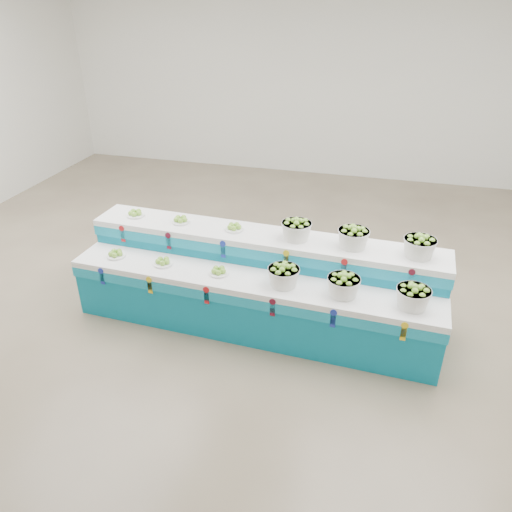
% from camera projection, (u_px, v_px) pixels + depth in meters
% --- Properties ---
extents(ground, '(10.00, 10.00, 0.00)m').
position_uv_depth(ground, '(229.00, 292.00, 6.41)').
color(ground, brown).
rests_on(ground, ground).
extents(back_wall, '(10.00, 0.00, 10.00)m').
position_uv_depth(back_wall, '(304.00, 74.00, 9.69)').
color(back_wall, silver).
rests_on(back_wall, ground).
extents(display_stand, '(4.22, 1.28, 1.02)m').
position_uv_depth(display_stand, '(256.00, 283.00, 5.64)').
color(display_stand, '#0A7B9C').
rests_on(display_stand, ground).
extents(plate_lower_left, '(0.23, 0.23, 0.09)m').
position_uv_depth(plate_lower_left, '(116.00, 253.00, 5.74)').
color(plate_lower_left, white).
rests_on(plate_lower_left, display_stand).
extents(plate_lower_mid, '(0.23, 0.23, 0.09)m').
position_uv_depth(plate_lower_mid, '(163.00, 261.00, 5.58)').
color(plate_lower_mid, white).
rests_on(plate_lower_mid, display_stand).
extents(plate_lower_right, '(0.23, 0.23, 0.09)m').
position_uv_depth(plate_lower_right, '(219.00, 271.00, 5.39)').
color(plate_lower_right, white).
rests_on(plate_lower_right, display_stand).
extents(basket_lower_left, '(0.35, 0.35, 0.24)m').
position_uv_depth(basket_lower_left, '(284.00, 275.00, 5.16)').
color(basket_lower_left, silver).
rests_on(basket_lower_left, display_stand).
extents(basket_lower_mid, '(0.35, 0.35, 0.24)m').
position_uv_depth(basket_lower_mid, '(343.00, 285.00, 4.99)').
color(basket_lower_mid, silver).
rests_on(basket_lower_mid, display_stand).
extents(basket_lower_right, '(0.35, 0.35, 0.24)m').
position_uv_depth(basket_lower_right, '(413.00, 296.00, 4.80)').
color(basket_lower_right, silver).
rests_on(basket_lower_right, display_stand).
extents(plate_upper_left, '(0.23, 0.23, 0.09)m').
position_uv_depth(plate_upper_left, '(135.00, 213.00, 6.03)').
color(plate_upper_left, white).
rests_on(plate_upper_left, display_stand).
extents(plate_upper_mid, '(0.23, 0.23, 0.09)m').
position_uv_depth(plate_upper_mid, '(181.00, 219.00, 5.86)').
color(plate_upper_mid, white).
rests_on(plate_upper_mid, display_stand).
extents(plate_upper_right, '(0.23, 0.23, 0.09)m').
position_uv_depth(plate_upper_right, '(234.00, 227.00, 5.68)').
color(plate_upper_right, white).
rests_on(plate_upper_right, display_stand).
extents(basket_upper_left, '(0.35, 0.35, 0.24)m').
position_uv_depth(basket_upper_left, '(296.00, 229.00, 5.44)').
color(basket_upper_left, silver).
rests_on(basket_upper_left, display_stand).
extents(basket_upper_mid, '(0.35, 0.35, 0.24)m').
position_uv_depth(basket_upper_mid, '(353.00, 237.00, 5.27)').
color(basket_upper_mid, silver).
rests_on(basket_upper_mid, display_stand).
extents(basket_upper_right, '(0.35, 0.35, 0.24)m').
position_uv_depth(basket_upper_right, '(419.00, 246.00, 5.09)').
color(basket_upper_right, silver).
rests_on(basket_upper_right, display_stand).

